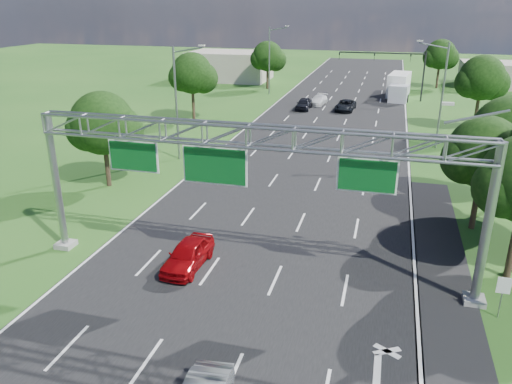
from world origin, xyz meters
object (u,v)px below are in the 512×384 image
(sign_gantry, at_px, (250,148))
(traffic_signal, at_px, (399,64))
(box_truck, at_px, (399,87))
(red_coupe, at_px, (188,255))
(regulatory_sign, at_px, (503,289))

(sign_gantry, xyz_separation_m, traffic_signal, (7.15, 53.00, -1.72))
(sign_gantry, bearing_deg, box_truck, 82.25)
(sign_gantry, xyz_separation_m, red_coupe, (-3.43, -0.32, -6.15))
(regulatory_sign, xyz_separation_m, red_coupe, (-15.50, 0.70, -0.77))
(sign_gantry, height_order, box_truck, sign_gantry)
(regulatory_sign, xyz_separation_m, traffic_signal, (-4.92, 54.02, 3.66))
(sign_gantry, distance_m, traffic_signal, 53.51)
(traffic_signal, xyz_separation_m, box_truck, (0.34, 2.02, -3.50))
(traffic_signal, bearing_deg, regulatory_sign, -84.80)
(sign_gantry, distance_m, regulatory_sign, 13.25)
(sign_gantry, distance_m, red_coupe, 7.05)
(red_coupe, xyz_separation_m, box_truck, (10.92, 55.35, 0.93))
(traffic_signal, bearing_deg, red_coupe, -101.22)
(red_coupe, relative_size, box_truck, 0.46)
(traffic_signal, relative_size, box_truck, 1.29)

